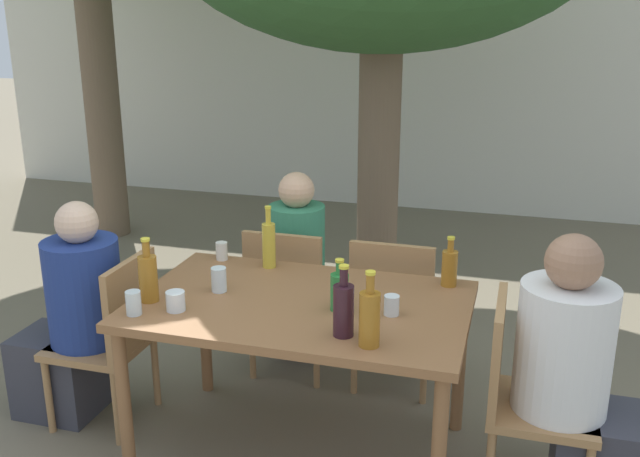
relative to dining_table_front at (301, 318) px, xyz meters
name	(u,v)px	position (x,y,z in m)	size (l,w,h in m)	color
ground_plane	(302,451)	(0.00, 0.00, -0.70)	(30.00, 30.00, 0.00)	#706651
cafe_building_wall	(438,73)	(0.00, 4.47, 0.70)	(10.00, 0.08, 2.80)	silver
dining_table_front	(301,318)	(0.00, 0.00, 0.00)	(1.48, 0.94, 0.78)	brown
patio_chair_0	(114,332)	(-0.97, 0.00, -0.20)	(0.44, 0.44, 0.88)	#A87A4C
patio_chair_1	(522,389)	(0.97, 0.00, -0.20)	(0.44, 0.44, 0.88)	#A87A4C
patio_chair_2	(289,294)	(-0.30, 0.70, -0.20)	(0.44, 0.44, 0.88)	#A87A4C
patio_chair_3	(394,307)	(0.30, 0.70, -0.20)	(0.44, 0.44, 0.88)	#A87A4C
person_seated_0	(73,323)	(-1.21, 0.00, -0.18)	(0.58, 0.37, 1.15)	#383842
person_seated_1	(580,387)	(1.20, 0.00, -0.15)	(0.59, 0.39, 1.19)	#383842
person_seated_2	(302,277)	(-0.30, 0.94, -0.18)	(0.32, 0.56, 1.16)	#383842
green_bottle_0	(339,290)	(0.19, -0.04, 0.17)	(0.08, 0.08, 0.23)	#287A38
amber_bottle_1	(370,317)	(0.38, -0.34, 0.20)	(0.08, 0.08, 0.31)	#9E661E
amber_bottle_2	(449,267)	(0.61, 0.37, 0.18)	(0.07, 0.07, 0.24)	#9E661E
oil_cruet_3	(269,244)	(-0.29, 0.37, 0.21)	(0.07, 0.07, 0.32)	gold
amber_bottle_4	(148,277)	(-0.65, -0.18, 0.20)	(0.08, 0.08, 0.29)	#9E661E
wine_bottle_5	(344,309)	(0.27, -0.28, 0.20)	(0.08, 0.08, 0.30)	#331923
drinking_glass_0	(222,251)	(-0.56, 0.41, 0.13)	(0.06, 0.06, 0.09)	silver
drinking_glass_1	(219,280)	(-0.40, 0.01, 0.14)	(0.07, 0.07, 0.11)	silver
drinking_glass_2	(176,301)	(-0.49, -0.25, 0.13)	(0.08, 0.08, 0.09)	white
drinking_glass_3	(392,305)	(0.41, -0.03, 0.13)	(0.07, 0.07, 0.09)	white
drinking_glass_4	(134,303)	(-0.64, -0.33, 0.13)	(0.07, 0.07, 0.10)	silver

